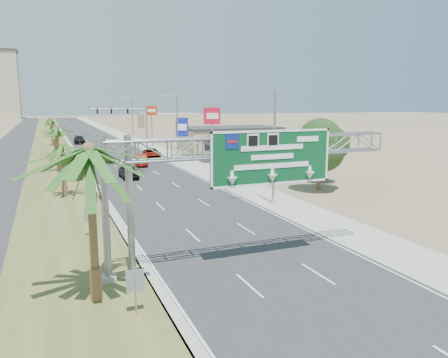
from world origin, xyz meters
name	(u,v)px	position (x,y,z in m)	size (l,w,h in m)	color
ground	(381,351)	(0.00, 0.00, 0.00)	(600.00, 600.00, 0.00)	#8C7A59
road	(89,136)	(0.00, 110.00, 0.01)	(12.00, 300.00, 0.02)	#28282B
sidewalk_right	(122,135)	(8.50, 110.00, 0.05)	(4.00, 300.00, 0.10)	#9E9B93
median_grass	(49,137)	(-10.00, 110.00, 0.06)	(7.00, 300.00, 0.12)	#444E22
opposing_road	(19,138)	(-17.00, 110.00, 0.01)	(8.00, 300.00, 0.02)	#28282B
sign_gantry	(243,157)	(-1.06, 9.93, 6.06)	(16.75, 1.24, 7.50)	gray
palm_near	(89,151)	(-9.20, 8.00, 6.93)	(5.70, 5.70, 8.35)	brown
palm_row_b	(62,146)	(-9.50, 32.00, 4.90)	(3.99, 3.99, 5.95)	brown
palm_row_c	(57,129)	(-9.50, 48.00, 5.66)	(3.99, 3.99, 6.75)	brown
palm_row_d	(54,130)	(-9.50, 66.00, 4.42)	(3.99, 3.99, 5.45)	brown
palm_row_e	(52,121)	(-9.50, 85.00, 5.09)	(3.99, 3.99, 6.15)	brown
palm_row_f	(50,119)	(-9.50, 110.00, 4.71)	(3.99, 3.99, 5.75)	brown
streetlight_near	(272,152)	(7.30, 22.00, 4.69)	(3.27, 0.44, 10.00)	gray
streetlight_mid	(176,131)	(7.30, 52.00, 4.69)	(3.27, 0.44, 10.00)	gray
streetlight_far	(132,121)	(7.30, 88.00, 4.69)	(3.27, 0.44, 10.00)	gray
signal_mast	(136,124)	(5.17, 71.97, 4.85)	(10.28, 0.71, 8.00)	gray
store_building	(230,139)	(22.00, 66.00, 2.00)	(18.00, 10.00, 4.00)	tan
oak_near	(320,146)	(15.00, 26.00, 4.53)	(4.50, 4.50, 6.80)	brown
oak_far	(322,148)	(18.00, 30.00, 3.82)	(3.50, 3.50, 5.60)	brown
median_signback_a	(135,284)	(-7.80, 6.00, 1.45)	(0.75, 0.08, 2.08)	gray
median_signback_b	(90,217)	(-8.50, 18.00, 1.45)	(0.75, 0.08, 2.08)	gray
building_distant_right	(169,121)	(30.00, 140.00, 2.50)	(20.00, 12.00, 5.00)	tan
car_left_lane	(128,172)	(-2.00, 40.35, 0.79)	(1.87, 4.65, 1.58)	black
car_mid_lane	(141,160)	(1.50, 50.19, 0.82)	(1.73, 4.95, 1.63)	maroon
car_right_lane	(152,153)	(5.16, 59.00, 0.72)	(2.38, 5.16, 1.44)	gray
car_far	(79,140)	(-4.08, 88.64, 0.82)	(2.29, 5.63, 1.63)	black
pole_sign_red_near	(212,119)	(11.47, 47.74, 6.55)	(2.41, 0.73, 8.39)	gray
pole_sign_blue	(182,128)	(9.77, 57.13, 4.75)	(2.00, 0.86, 6.65)	gray
pole_sign_red_far	(152,114)	(9.00, 75.30, 6.63)	(2.21, 0.45, 8.39)	gray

